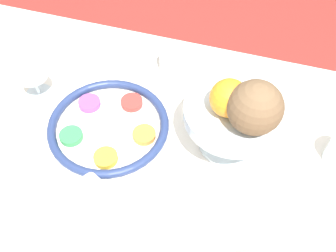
{
  "coord_description": "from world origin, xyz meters",
  "views": [
    {
      "loc": [
        0.23,
        -0.42,
        1.5
      ],
      "look_at": [
        0.08,
        0.09,
        0.8
      ],
      "focal_mm": 42.0,
      "sensor_mm": 36.0,
      "label": 1
    }
  ],
  "objects": [
    {
      "name": "dining_table",
      "position": [
        0.0,
        0.0,
        0.38
      ],
      "size": [
        1.28,
        0.83,
        0.76
      ],
      "color": "silver",
      "rests_on": "ground_plane"
    },
    {
      "name": "coconut",
      "position": [
        0.25,
        0.07,
        0.94
      ],
      "size": [
        0.11,
        0.11,
        0.11
      ],
      "color": "brown",
      "rests_on": "fruit_stand"
    },
    {
      "name": "cup_near",
      "position": [
        0.02,
        0.3,
        0.8
      ],
      "size": [
        0.07,
        0.07,
        0.06
      ],
      "color": "silver",
      "rests_on": "dining_table"
    },
    {
      "name": "wine_glass",
      "position": [
        -0.27,
        0.12,
        0.86
      ],
      "size": [
        0.07,
        0.07,
        0.14
      ],
      "color": "silver",
      "rests_on": "dining_table"
    },
    {
      "name": "napkin_roll",
      "position": [
        0.03,
        -0.13,
        0.79
      ],
      "size": [
        0.18,
        0.12,
        0.05
      ],
      "color": "white",
      "rests_on": "dining_table"
    },
    {
      "name": "seder_plate",
      "position": [
        -0.06,
        0.06,
        0.78
      ],
      "size": [
        0.28,
        0.28,
        0.03
      ],
      "color": "white",
      "rests_on": "dining_table"
    },
    {
      "name": "orange_fruit",
      "position": [
        0.2,
        0.1,
        0.93
      ],
      "size": [
        0.08,
        0.08,
        0.08
      ],
      "color": "orange",
      "rests_on": "fruit_stand"
    },
    {
      "name": "fruit_stand",
      "position": [
        0.21,
        0.11,
        0.86
      ],
      "size": [
        0.21,
        0.21,
        0.12
      ],
      "color": "silver",
      "rests_on": "dining_table"
    }
  ]
}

